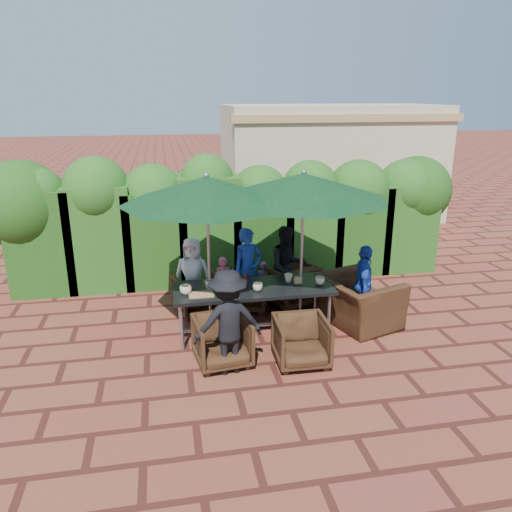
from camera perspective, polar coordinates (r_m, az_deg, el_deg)
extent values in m
plane|color=maroon|center=(7.90, 0.05, -8.15)|extent=(80.00, 80.00, 0.00)
cube|color=black|center=(7.45, -0.35, -3.70)|extent=(2.37, 0.90, 0.05)
cube|color=gray|center=(7.70, -0.34, -7.89)|extent=(2.17, 0.05, 0.05)
cylinder|color=gray|center=(7.18, -8.46, -8.06)|extent=(0.05, 0.05, 0.70)
cylinder|color=gray|center=(7.82, -8.70, -5.83)|extent=(0.05, 0.05, 0.70)
cylinder|color=gray|center=(7.55, 8.33, -6.71)|extent=(0.05, 0.05, 0.70)
cylinder|color=gray|center=(8.15, 6.76, -4.71)|extent=(0.05, 0.05, 0.70)
cylinder|color=gray|center=(7.71, -5.15, -8.80)|extent=(0.44, 0.44, 0.03)
cylinder|color=gray|center=(7.25, -5.41, -0.42)|extent=(0.04, 0.04, 2.40)
cone|color=black|center=(7.00, -5.65, 7.53)|extent=(2.46, 2.46, 0.38)
sphere|color=gray|center=(6.96, -5.70, 9.15)|extent=(0.08, 0.08, 0.08)
cylinder|color=gray|center=(7.96, 4.98, -7.87)|extent=(0.44, 0.44, 0.03)
cylinder|color=gray|center=(7.52, 5.23, 0.28)|extent=(0.04, 0.04, 2.40)
cone|color=black|center=(7.28, 5.46, 7.95)|extent=(2.55, 2.55, 0.38)
sphere|color=gray|center=(7.25, 5.50, 9.50)|extent=(0.08, 0.08, 0.08)
imported|color=black|center=(8.35, -6.74, -4.06)|extent=(0.86, 0.83, 0.72)
imported|color=black|center=(8.45, -1.09, -3.61)|extent=(0.89, 0.86, 0.74)
imported|color=black|center=(8.62, 3.89, -3.00)|extent=(1.00, 0.98, 0.80)
imported|color=black|center=(6.77, -3.88, -9.44)|extent=(0.79, 0.75, 0.73)
imported|color=black|center=(6.79, 5.21, -9.45)|extent=(0.71, 0.67, 0.72)
imported|color=black|center=(7.97, 11.65, -4.24)|extent=(1.09, 1.35, 1.03)
imported|color=silver|center=(8.36, -7.26, -2.11)|extent=(0.69, 0.52, 1.26)
imported|color=#2041AE|center=(8.31, -0.92, -1.53)|extent=(0.61, 0.55, 1.41)
imported|color=black|center=(8.48, 3.60, -1.19)|extent=(0.71, 0.49, 1.39)
imported|color=black|center=(6.46, -3.20, -7.53)|extent=(0.94, 0.53, 1.40)
imported|color=#2041AE|center=(8.02, 12.18, -3.20)|extent=(0.58, 0.82, 1.27)
imported|color=#EF5485|center=(8.44, -3.72, -3.10)|extent=(0.37, 0.33, 0.90)
imported|color=#84499E|center=(8.62, 0.90, -3.11)|extent=(0.33, 0.30, 0.75)
imported|color=green|center=(11.83, 5.48, 5.36)|extent=(1.69, 1.55, 1.82)
imported|color=#EF5485|center=(12.27, 7.25, 5.65)|extent=(0.87, 0.54, 1.77)
imported|color=#97959E|center=(12.31, 10.78, 5.46)|extent=(1.12, 1.18, 1.74)
imported|color=beige|center=(7.22, -8.03, -3.83)|extent=(0.17, 0.17, 0.13)
imported|color=beige|center=(7.38, -5.33, -3.26)|extent=(0.14, 0.14, 0.13)
imported|color=beige|center=(7.28, 0.18, -3.55)|extent=(0.15, 0.15, 0.12)
imported|color=beige|center=(7.64, 3.72, -2.51)|extent=(0.13, 0.13, 0.12)
imported|color=beige|center=(7.58, 7.30, -2.81)|extent=(0.14, 0.14, 0.11)
cylinder|color=#B20C0A|center=(7.44, -1.27, -2.84)|extent=(0.04, 0.04, 0.17)
cylinder|color=#4C230C|center=(7.49, -1.29, -2.70)|extent=(0.04, 0.04, 0.17)
cube|color=#9C754B|center=(7.18, -6.29, -4.39)|extent=(0.35, 0.25, 0.02)
cube|color=tan|center=(7.34, -2.05, -3.43)|extent=(0.12, 0.06, 0.10)
cube|color=tan|center=(7.59, 4.81, -2.76)|extent=(0.12, 0.06, 0.10)
cube|color=#19370F|center=(9.85, -23.08, 1.63)|extent=(1.15, 0.95, 1.90)
sphere|color=#19370F|center=(9.67, -23.69, 6.45)|extent=(0.98, 0.98, 0.98)
cube|color=#19370F|center=(9.67, -17.32, 2.14)|extent=(1.15, 0.95, 1.95)
sphere|color=#19370F|center=(9.48, -17.81, 7.22)|extent=(1.20, 1.20, 1.20)
cube|color=#19370F|center=(9.62, -11.37, 2.10)|extent=(1.15, 0.95, 1.81)
sphere|color=#19370F|center=(9.44, -11.66, 6.79)|extent=(1.17, 1.17, 1.17)
cube|color=#19370F|center=(9.62, -5.45, 3.13)|extent=(1.15, 0.95, 2.05)
sphere|color=#19370F|center=(9.43, -5.61, 8.57)|extent=(1.00, 1.00, 1.00)
cube|color=#19370F|center=(9.80, 0.42, 2.59)|extent=(1.15, 0.95, 1.75)
sphere|color=#19370F|center=(9.62, 0.43, 7.05)|extent=(1.12, 1.12, 1.12)
cube|color=#19370F|center=(10.02, 6.04, 3.05)|extent=(1.15, 0.95, 1.83)
sphere|color=#19370F|center=(9.84, 6.20, 7.63)|extent=(1.12, 1.12, 1.12)
cube|color=#19370F|center=(10.35, 11.36, 3.10)|extent=(1.15, 0.95, 1.76)
sphere|color=#19370F|center=(10.19, 11.63, 7.35)|extent=(1.22, 1.22, 1.22)
cube|color=#19370F|center=(10.76, 16.32, 3.34)|extent=(1.15, 0.95, 1.78)
sphere|color=#19370F|center=(10.60, 16.70, 7.48)|extent=(1.15, 1.15, 1.15)
sphere|color=#19370F|center=(9.87, -25.13, 5.31)|extent=(1.60, 1.60, 1.60)
sphere|color=#19370F|center=(10.84, 17.84, 7.15)|extent=(1.40, 1.40, 1.40)
cube|color=beige|center=(14.89, 8.43, 10.57)|extent=(6.00, 3.00, 3.20)
cube|color=tan|center=(13.42, 10.75, 15.23)|extent=(6.20, 0.25, 0.20)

